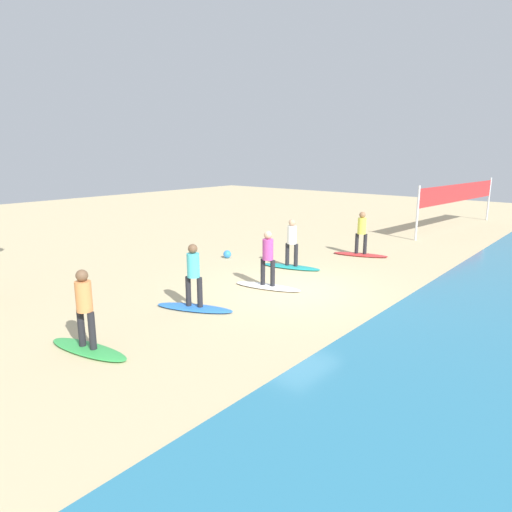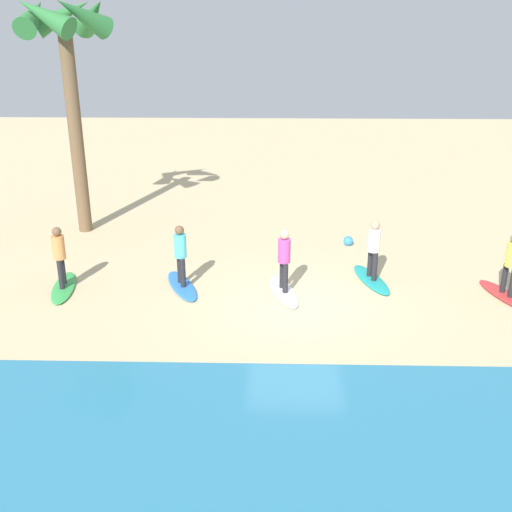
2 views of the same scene
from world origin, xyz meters
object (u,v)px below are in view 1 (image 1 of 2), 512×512
object	(u,v)px
surfboard_teal	(291,267)
volleyball_net	(459,195)
surfboard_red	(360,255)
beach_ball	(227,254)
surfer_teal	(292,239)
surfboard_white	(268,287)
surfer_white	(268,254)
surfboard_green	(88,349)
surfer_blue	(193,271)
surfboard_blue	(195,308)
surfer_red	(362,230)
surfer_green	(84,303)

from	to	relation	value
surfboard_teal	volleyball_net	xyz separation A→B (m)	(-12.29, 1.89, 1.74)
surfboard_red	beach_ball	size ratio (longest dim) A/B	6.97
surfer_teal	volleyball_net	bearing A→B (deg)	171.28
surfboard_white	surfer_white	xyz separation A→B (m)	(0.00, 0.00, 0.99)
surfboard_white	surfboard_green	distance (m)	5.82
surfer_blue	beach_ball	xyz separation A→B (m)	(-4.79, -3.33, -0.89)
surfboard_teal	surfer_teal	distance (m)	0.99
surfer_white	surfboard_white	bearing A→B (deg)	0.00
surfer_teal	surfboard_white	bearing A→B (deg)	19.11
surfboard_teal	surfboard_blue	size ratio (longest dim) A/B	1.00
surfboard_green	surfer_red	bearing A→B (deg)	79.45
surfboard_red	volleyball_net	size ratio (longest dim) A/B	0.23
surfboard_green	beach_ball	size ratio (longest dim) A/B	6.97
surfboard_teal	surfboard_white	xyz separation A→B (m)	(2.41, 0.83, 0.00)
surfboard_blue	surfboard_green	xyz separation A→B (m)	(3.12, 0.19, 0.00)
surfer_white	beach_ball	distance (m)	4.27
surfboard_red	surfboard_green	distance (m)	11.54
volleyball_net	surfboard_white	bearing A→B (deg)	-4.09
surfboard_red	surfboard_teal	distance (m)	3.44
surfboard_white	beach_ball	world-z (taller)	beach_ball
surfboard_red	beach_ball	xyz separation A→B (m)	(3.62, -3.75, 0.11)
beach_ball	surfboard_white	bearing A→B (deg)	59.92
surfer_white	surfer_blue	bearing A→B (deg)	-6.01
surfer_teal	surfboard_blue	world-z (taller)	surfer_teal
surfer_red	surfer_green	size ratio (longest dim) A/B	1.00
surfboard_red	surfboard_teal	world-z (taller)	same
surfer_white	surfer_green	xyz separation A→B (m)	(5.82, -0.09, 0.00)
surfboard_teal	surfer_blue	distance (m)	5.23
surfboard_teal	beach_ball	world-z (taller)	beach_ball
surfer_white	surfboard_blue	size ratio (longest dim) A/B	0.78
surfboard_teal	beach_ball	distance (m)	2.80
surfer_red	surfer_green	world-z (taller)	same
beach_ball	surfer_blue	bearing A→B (deg)	34.80
surfer_red	surfer_teal	world-z (taller)	same
surfer_red	volleyball_net	bearing A→B (deg)	174.15
surfboard_red	surfboard_teal	bearing A→B (deg)	-123.87
surfer_green	volleyball_net	bearing A→B (deg)	176.82
surfboard_teal	surfboard_green	size ratio (longest dim) A/B	1.00
surfer_white	volleyball_net	distance (m)	14.76
surfboard_white	surfboard_blue	xyz separation A→B (m)	(2.70, -0.28, 0.00)
surfer_red	surfboard_blue	distance (m)	8.48
surfer_teal	surfer_white	bearing A→B (deg)	19.11
surfer_teal	beach_ball	distance (m)	2.94
surfboard_white	surfboard_blue	bearing A→B (deg)	-109.67
surfboard_teal	surfboard_white	bearing A→B (deg)	-85.06
surfer_red	surfer_blue	bearing A→B (deg)	-2.82
volleyball_net	surfer_blue	bearing A→B (deg)	-4.39
surfboard_green	surfer_green	distance (m)	0.99
surfboard_white	surfer_white	distance (m)	0.99
surfer_white	surfer_green	world-z (taller)	same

